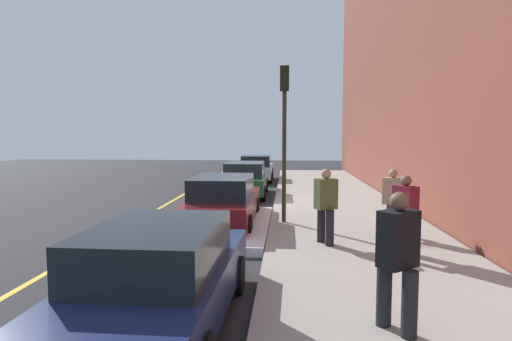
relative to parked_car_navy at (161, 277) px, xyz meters
name	(u,v)px	position (x,y,z in m)	size (l,w,h in m)	color
ground_plane	(250,202)	(11.10, -0.22, -0.76)	(56.00, 56.00, 0.00)	#28282B
sidewalk	(333,202)	(11.10, -3.52, -0.68)	(28.00, 4.60, 0.15)	#A39E93
building_facade	(410,6)	(11.10, -6.27, 6.74)	(32.00, 0.80, 15.00)	brown
lane_stripe_centre	(171,201)	(11.10, 2.98, -0.75)	(28.00, 0.14, 0.01)	gold
snow_bank_curb	(259,227)	(6.17, -0.92, -0.65)	(5.28, 0.56, 0.22)	white
parked_car_navy	(161,277)	(0.00, 0.00, 0.00)	(4.54, 1.96, 1.51)	black
parked_car_maroon	(223,201)	(6.56, 0.15, 0.00)	(4.66, 1.91, 1.51)	black
parked_car_green	(245,179)	(12.81, 0.13, 0.00)	(4.44, 1.94, 1.51)	black
parked_car_silver	(256,168)	(18.98, 0.09, 0.00)	(4.34, 1.94, 1.51)	black
pedestrian_tan_coat	(392,200)	(5.29, -4.38, 0.29)	(0.51, 0.54, 1.69)	black
pedestrian_olive_coat	(326,204)	(4.28, -2.61, 0.33)	(0.54, 0.56, 1.77)	black
pedestrian_black_coat	(398,258)	(-0.09, -3.14, 0.37)	(0.55, 0.58, 1.83)	black
pedestrian_burgundy_coat	(405,214)	(3.34, -4.16, 0.31)	(0.55, 0.50, 1.72)	black
traffic_light_pole	(284,118)	(6.72, -1.62, 2.43)	(0.35, 0.26, 4.51)	#2D2D19
rolling_suitcase	(389,229)	(4.88, -4.22, -0.35)	(0.34, 0.22, 0.87)	#191E38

